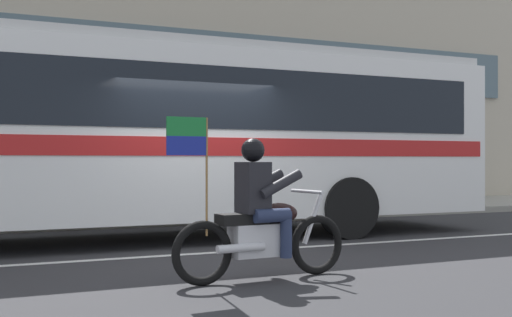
% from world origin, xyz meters
% --- Properties ---
extents(ground_plane, '(60.00, 60.00, 0.00)m').
position_xyz_m(ground_plane, '(0.00, 0.00, 0.00)').
color(ground_plane, '#2B2B2D').
extents(sidewalk_curb, '(28.00, 3.80, 0.15)m').
position_xyz_m(sidewalk_curb, '(0.00, 5.10, 0.07)').
color(sidewalk_curb, gray).
rests_on(sidewalk_curb, ground_plane).
extents(lane_center_stripe, '(26.60, 0.14, 0.01)m').
position_xyz_m(lane_center_stripe, '(0.00, -0.60, 0.00)').
color(lane_center_stripe, silver).
rests_on(lane_center_stripe, ground_plane).
extents(transit_bus, '(13.08, 2.67, 3.22)m').
position_xyz_m(transit_bus, '(-0.89, 1.19, 1.88)').
color(transit_bus, white).
rests_on(transit_bus, ground_plane).
extents(motorcycle_with_rider, '(2.19, 0.64, 1.78)m').
position_xyz_m(motorcycle_with_rider, '(-0.23, -2.80, 0.67)').
color(motorcycle_with_rider, black).
rests_on(motorcycle_with_rider, ground_plane).
extents(fire_hydrant, '(0.22, 0.30, 0.75)m').
position_xyz_m(fire_hydrant, '(4.41, 4.09, 0.52)').
color(fire_hydrant, gold).
rests_on(fire_hydrant, sidewalk_curb).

